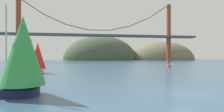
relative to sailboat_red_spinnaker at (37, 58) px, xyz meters
name	(u,v)px	position (x,y,z in m)	size (l,w,h in m)	color
ground_plane	(184,93)	(19.20, -22.79, -3.26)	(360.00, 360.00, 0.00)	#385670
headland_center	(100,60)	(24.20, 112.21, -3.26)	(62.56, 44.00, 41.54)	#425138
headland_right	(161,60)	(79.20, 112.21, -3.26)	(59.94, 44.00, 33.14)	#6B664C
suspension_bridge	(99,34)	(19.20, 72.21, 14.23)	(129.69, 6.00, 37.95)	brown
sailboat_red_spinnaker	(37,58)	(0.00, 0.00, 0.00)	(6.72, 3.85, 7.04)	white
sailboat_green_sail	(21,54)	(3.95, -21.75, 0.48)	(7.49, 4.10, 8.23)	#191E4C
channel_buoy	(169,66)	(36.44, 13.96, -2.89)	(1.10, 1.10, 2.64)	red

